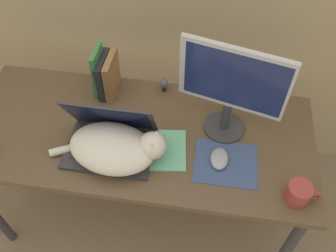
# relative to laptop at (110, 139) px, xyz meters

# --- Properties ---
(desk) EXTENTS (1.49, 0.64, 0.74)m
(desk) POSITION_rel_laptop_xyz_m (0.09, 0.09, -0.12)
(desk) COLOR brown
(desk) RESTS_ON ground_plane
(laptop) EXTENTS (0.35, 0.25, 0.24)m
(laptop) POSITION_rel_laptop_xyz_m (0.00, 0.00, 0.00)
(laptop) COLOR #2D2D33
(laptop) RESTS_ON desk
(cat) EXTENTS (0.47, 0.28, 0.15)m
(cat) POSITION_rel_laptop_xyz_m (0.04, -0.05, 0.02)
(cat) COLOR beige
(cat) RESTS_ON desk
(external_monitor) EXTENTS (0.41, 0.18, 0.42)m
(external_monitor) POSITION_rel_laptop_xyz_m (0.45, 0.17, 0.20)
(external_monitor) COLOR #333338
(external_monitor) RESTS_ON desk
(mousepad) EXTENTS (0.25, 0.21, 0.00)m
(mousepad) POSITION_rel_laptop_xyz_m (0.47, -0.01, -0.04)
(mousepad) COLOR #384C75
(mousepad) RESTS_ON desk
(computer_mouse) EXTENTS (0.07, 0.10, 0.03)m
(computer_mouse) POSITION_rel_laptop_xyz_m (0.44, -0.01, -0.03)
(computer_mouse) COLOR #99999E
(computer_mouse) RESTS_ON mousepad
(book_row) EXTENTS (0.09, 0.17, 0.23)m
(book_row) POSITION_rel_laptop_xyz_m (-0.10, 0.32, 0.05)
(book_row) COLOR #387A42
(book_row) RESTS_ON desk
(notepad) EXTENTS (0.24, 0.23, 0.01)m
(notepad) POSITION_rel_laptop_xyz_m (0.20, 0.01, -0.04)
(notepad) COLOR #6BBC93
(notepad) RESTS_ON desk
(webcam) EXTENTS (0.04, 0.04, 0.07)m
(webcam) POSITION_rel_laptop_xyz_m (0.16, 0.35, -0.00)
(webcam) COLOR #232328
(webcam) RESTS_ON desk
(mug) EXTENTS (0.13, 0.09, 0.08)m
(mug) POSITION_rel_laptop_xyz_m (0.73, -0.13, -0.01)
(mug) COLOR #993833
(mug) RESTS_ON desk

